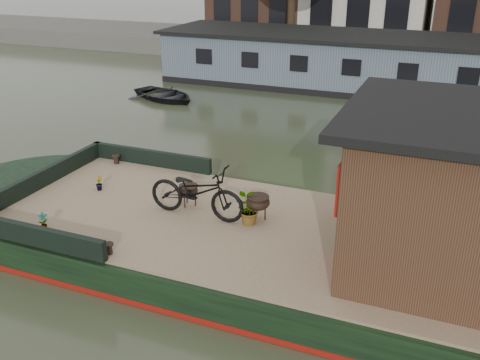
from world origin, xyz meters
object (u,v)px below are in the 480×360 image
at_px(brazier_front, 258,208).
at_px(brazier_rear, 189,195).
at_px(bicycle, 196,192).
at_px(dinghy, 165,91).
at_px(cabin, 480,195).

bearing_deg(brazier_front, brazier_rear, 177.75).
relative_size(bicycle, brazier_front, 3.98).
height_order(bicycle, dinghy, bicycle).
bearing_deg(dinghy, brazier_rear, -126.20).
bearing_deg(cabin, brazier_rear, 175.77).
distance_m(bicycle, brazier_front, 1.14).
xyz_separation_m(brazier_rear, dinghy, (-5.69, 9.04, -0.56)).
distance_m(bicycle, dinghy, 11.17).
xyz_separation_m(cabin, brazier_front, (-3.50, 0.31, -1.00)).
relative_size(cabin, bicycle, 2.17).
bearing_deg(brazier_rear, bicycle, -44.71).
height_order(cabin, dinghy, cabin).
bearing_deg(bicycle, dinghy, 33.48).
height_order(cabin, brazier_front, cabin).
relative_size(cabin, brazier_rear, 9.58).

